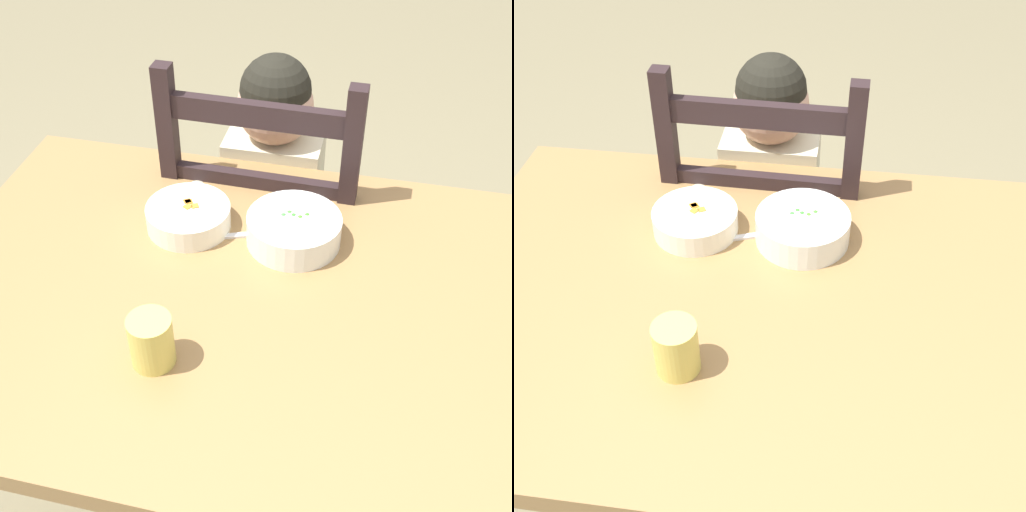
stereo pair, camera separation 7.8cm
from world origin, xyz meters
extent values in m
plane|color=#7B7254|center=(0.00, 0.00, 0.00)|extent=(8.00, 8.00, 0.00)
cube|color=#997345|center=(0.00, 0.00, 0.73)|extent=(1.29, 0.82, 0.04)
cylinder|color=#997345|center=(-0.57, 0.34, 0.35)|extent=(0.07, 0.07, 0.71)
cube|color=black|center=(-0.11, 0.51, 0.45)|extent=(0.43, 0.43, 0.02)
cube|color=black|center=(0.08, 0.70, 0.22)|extent=(0.04, 0.04, 0.44)
cube|color=black|center=(-0.30, 0.70, 0.22)|extent=(0.04, 0.04, 0.44)
cube|color=black|center=(0.07, 0.32, 0.22)|extent=(0.04, 0.04, 0.44)
cube|color=black|center=(-0.31, 0.32, 0.22)|extent=(0.04, 0.04, 0.44)
cube|color=black|center=(0.07, 0.32, 0.73)|extent=(0.04, 0.04, 0.54)
cube|color=black|center=(-0.31, 0.32, 0.73)|extent=(0.04, 0.04, 0.54)
cube|color=black|center=(-0.12, 0.32, 0.92)|extent=(0.36, 0.03, 0.05)
cube|color=black|center=(-0.12, 0.32, 0.76)|extent=(0.36, 0.03, 0.05)
cube|color=beige|center=(-0.11, 0.48, 0.62)|extent=(0.22, 0.14, 0.32)
sphere|color=#DBA88C|center=(-0.11, 0.48, 0.85)|extent=(0.17, 0.17, 0.17)
sphere|color=black|center=(-0.11, 0.48, 0.89)|extent=(0.16, 0.16, 0.16)
cylinder|color=#3F4C72|center=(-0.17, 0.36, 0.23)|extent=(0.07, 0.07, 0.46)
cylinder|color=#3F4C72|center=(-0.06, 0.36, 0.23)|extent=(0.07, 0.07, 0.46)
cylinder|color=beige|center=(-0.24, 0.38, 0.70)|extent=(0.06, 0.24, 0.13)
cylinder|color=beige|center=(0.02, 0.38, 0.70)|extent=(0.06, 0.24, 0.13)
cylinder|color=white|center=(-0.01, 0.16, 0.78)|extent=(0.18, 0.18, 0.06)
cylinder|color=white|center=(-0.01, 0.16, 0.75)|extent=(0.08, 0.08, 0.01)
cylinder|color=#449433|center=(-0.01, 0.16, 0.79)|extent=(0.15, 0.15, 0.03)
sphere|color=green|center=(-0.02, 0.18, 0.80)|extent=(0.01, 0.01, 0.01)
sphere|color=#3D9429|center=(0.01, 0.18, 0.80)|extent=(0.01, 0.01, 0.01)
sphere|color=#489B29|center=(0.00, 0.17, 0.80)|extent=(0.01, 0.01, 0.01)
sphere|color=green|center=(-0.03, 0.17, 0.80)|extent=(0.01, 0.01, 0.01)
sphere|color=#3A8F32|center=(-0.01, 0.17, 0.80)|extent=(0.01, 0.01, 0.01)
cylinder|color=white|center=(-0.22, 0.16, 0.77)|extent=(0.16, 0.16, 0.05)
cylinder|color=white|center=(-0.22, 0.16, 0.75)|extent=(0.07, 0.07, 0.01)
cylinder|color=orange|center=(-0.22, 0.16, 0.78)|extent=(0.13, 0.13, 0.03)
cube|color=orange|center=(-0.22, 0.18, 0.79)|extent=(0.02, 0.02, 0.01)
cube|color=orange|center=(-0.20, 0.17, 0.79)|extent=(0.02, 0.02, 0.01)
cube|color=orange|center=(-0.22, 0.18, 0.79)|extent=(0.02, 0.02, 0.01)
cube|color=orange|center=(-0.22, 0.16, 0.79)|extent=(0.02, 0.02, 0.01)
cube|color=silver|center=(-0.11, 0.15, 0.75)|extent=(0.09, 0.04, 0.00)
ellipsoid|color=silver|center=(-0.18, 0.13, 0.75)|extent=(0.05, 0.04, 0.01)
cylinder|color=#D9CC5E|center=(-0.17, -0.17, 0.79)|extent=(0.07, 0.07, 0.09)
camera|label=1|loc=(0.14, -0.79, 1.56)|focal=46.09mm
camera|label=2|loc=(0.06, -0.80, 1.56)|focal=46.09mm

